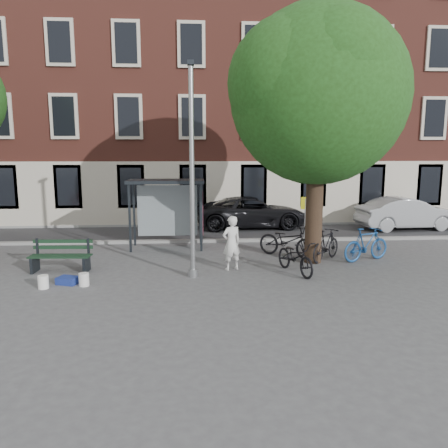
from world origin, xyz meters
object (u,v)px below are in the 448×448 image
painter (231,243)px  notice_sign (305,211)px  bike_b (366,244)px  lamppost (192,183)px  bike_a (287,241)px  bike_c (295,257)px  bench (61,257)px  car_silver (407,214)px  car_dark (252,212)px  bus_shelter (177,198)px  bike_d (326,245)px

painter → notice_sign: bearing=-162.4°
painter → bike_b: 4.72m
lamppost → bike_a: (3.29, 2.28, -2.21)m
lamppost → bike_a: size_ratio=2.78×
bike_a → bike_b: size_ratio=1.16×
lamppost → bike_c: lamppost is taller
painter → bike_a: bearing=-167.1°
bench → car_silver: 15.60m
lamppost → car_dark: (2.86, 8.40, -2.03)m
bike_a → bike_b: (2.55, -0.75, -0.01)m
bus_shelter → bike_c: bearing=-46.7°
bench → bike_a: 7.49m
car_dark → notice_sign: bearing=-168.1°
car_dark → car_silver: size_ratio=1.17×
painter → notice_sign: (2.98, 2.61, 0.61)m
bike_d → car_dark: (-1.64, 6.74, 0.21)m
lamppost → bike_b: lamppost is taller
lamppost → car_dark: lamppost is taller
bike_d → car_silver: bearing=-91.3°
bus_shelter → car_silver: (10.74, 3.26, -1.16)m
bus_shelter → car_silver: bearing=16.9°
bus_shelter → bike_d: size_ratio=1.57×
painter → bench: size_ratio=0.91×
lamppost → notice_sign: bearing=38.7°
notice_sign → painter: bearing=-120.9°
bench → bus_shelter: bearing=45.9°
notice_sign → bike_b: bearing=-29.4°
bus_shelter → bike_a: size_ratio=1.30×
bike_b → car_silver: size_ratio=0.41×
bike_b → car_silver: (4.29, 5.83, 0.19)m
lamppost → bus_shelter: bearing=98.4°
car_dark → bike_b: bearing=-159.2°
bus_shelter → painter: (1.81, -3.37, -1.07)m
car_silver → bus_shelter: bearing=102.4°
lamppost → bike_c: 3.84m
lamppost → notice_sign: (4.18, 3.34, -1.32)m
car_silver → notice_sign: (-5.95, -4.03, 0.70)m
bench → bike_c: 7.20m
bus_shelter → bike_c: bus_shelter is taller
bike_a → notice_sign: bearing=-0.3°
painter → bike_b: bearing=166.2°
bench → notice_sign: (8.24, 2.45, 1.03)m
bike_b → bike_c: (-2.75, -1.37, -0.06)m
bike_a → notice_sign: notice_sign is taller
bike_a → car_dark: size_ratio=0.40×
car_silver → notice_sign: size_ratio=2.32×
bike_a → painter: bearing=166.2°
car_dark → bike_a: bearing=-178.6°
car_silver → bike_b: bearing=139.1°
bike_b → bike_d: 1.35m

